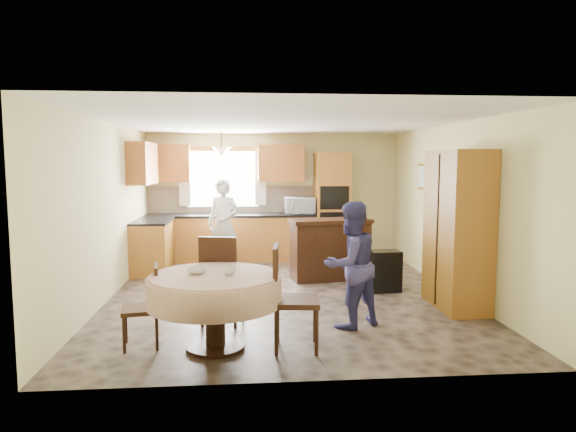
% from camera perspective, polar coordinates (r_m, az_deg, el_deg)
% --- Properties ---
extents(floor, '(5.00, 6.00, 0.01)m').
position_cam_1_polar(floor, '(7.60, -0.36, -8.72)').
color(floor, brown).
rests_on(floor, ground).
extents(ceiling, '(5.00, 6.00, 0.01)m').
position_cam_1_polar(ceiling, '(7.37, -0.37, 10.42)').
color(ceiling, white).
rests_on(ceiling, wall_back).
extents(wall_back, '(5.00, 0.02, 2.50)m').
position_cam_1_polar(wall_back, '(10.37, -1.68, 2.23)').
color(wall_back, '#D2CB86').
rests_on(wall_back, floor).
extents(wall_front, '(5.00, 0.02, 2.50)m').
position_cam_1_polar(wall_front, '(4.42, 2.73, -2.87)').
color(wall_front, '#D2CB86').
rests_on(wall_front, floor).
extents(wall_left, '(0.02, 6.00, 2.50)m').
position_cam_1_polar(wall_left, '(7.61, -19.49, 0.52)').
color(wall_left, '#D2CB86').
rests_on(wall_left, floor).
extents(wall_right, '(0.02, 6.00, 2.50)m').
position_cam_1_polar(wall_right, '(7.98, 17.83, 0.82)').
color(wall_right, '#D2CB86').
rests_on(wall_right, floor).
extents(window, '(1.40, 0.03, 1.10)m').
position_cam_1_polar(window, '(10.32, -7.25, 4.11)').
color(window, white).
rests_on(window, wall_back).
extents(curtain_left, '(0.22, 0.02, 1.15)m').
position_cam_1_polar(curtain_left, '(10.33, -11.43, 4.32)').
color(curtain_left, white).
rests_on(curtain_left, wall_back).
extents(curtain_right, '(0.22, 0.02, 1.15)m').
position_cam_1_polar(curtain_right, '(10.27, -3.06, 4.42)').
color(curtain_right, white).
rests_on(curtain_right, wall_back).
extents(base_cab_back, '(3.30, 0.60, 0.88)m').
position_cam_1_polar(base_cab_back, '(10.14, -6.38, -2.49)').
color(base_cab_back, orange).
rests_on(base_cab_back, floor).
extents(counter_back, '(3.30, 0.64, 0.04)m').
position_cam_1_polar(counter_back, '(10.09, -6.41, 0.09)').
color(counter_back, black).
rests_on(counter_back, base_cab_back).
extents(base_cab_left, '(0.60, 1.20, 0.88)m').
position_cam_1_polar(base_cab_left, '(9.39, -14.79, -3.34)').
color(base_cab_left, orange).
rests_on(base_cab_left, floor).
extents(counter_left, '(0.64, 1.20, 0.04)m').
position_cam_1_polar(counter_left, '(9.33, -14.86, -0.55)').
color(counter_left, black).
rests_on(counter_left, base_cab_left).
extents(backsplash, '(3.30, 0.02, 0.55)m').
position_cam_1_polar(backsplash, '(10.35, -6.38, 1.80)').
color(backsplash, '#CEB091').
rests_on(backsplash, wall_back).
extents(wall_cab_left, '(0.85, 0.33, 0.72)m').
position_cam_1_polar(wall_cab_left, '(10.27, -13.19, 5.72)').
color(wall_cab_left, '#B5642D').
rests_on(wall_cab_left, wall_back).
extents(wall_cab_right, '(0.90, 0.33, 0.72)m').
position_cam_1_polar(wall_cab_right, '(10.19, -0.79, 5.88)').
color(wall_cab_right, '#B5642D').
rests_on(wall_cab_right, wall_back).
extents(wall_cab_side, '(0.33, 1.20, 0.72)m').
position_cam_1_polar(wall_cab_side, '(9.30, -15.86, 5.64)').
color(wall_cab_side, '#B5642D').
rests_on(wall_cab_side, wall_left).
extents(oven_tower, '(0.66, 0.62, 2.12)m').
position_cam_1_polar(oven_tower, '(10.21, 4.88, 1.08)').
color(oven_tower, orange).
rests_on(oven_tower, floor).
extents(oven_upper, '(0.56, 0.01, 0.45)m').
position_cam_1_polar(oven_upper, '(9.88, 5.20, 2.02)').
color(oven_upper, black).
rests_on(oven_upper, oven_tower).
extents(oven_lower, '(0.56, 0.01, 0.45)m').
position_cam_1_polar(oven_lower, '(9.93, 5.17, -0.86)').
color(oven_lower, black).
rests_on(oven_lower, oven_tower).
extents(pendant, '(0.36, 0.36, 0.18)m').
position_cam_1_polar(pendant, '(9.84, -7.40, 7.05)').
color(pendant, beige).
rests_on(pendant, ceiling).
extents(sideboard, '(1.39, 0.74, 0.94)m').
position_cam_1_polar(sideboard, '(8.50, 4.69, -3.91)').
color(sideboard, '#371D0F').
rests_on(sideboard, floor).
extents(space_heater, '(0.47, 0.34, 0.61)m').
position_cam_1_polar(space_heater, '(7.87, 10.69, -6.02)').
color(space_heater, black).
rests_on(space_heater, floor).
extents(cupboard, '(0.55, 1.09, 2.09)m').
position_cam_1_polar(cupboard, '(7.12, 18.33, -1.46)').
color(cupboard, orange).
rests_on(cupboard, floor).
extents(dining_table, '(1.38, 1.38, 0.79)m').
position_cam_1_polar(dining_table, '(5.38, -8.14, -8.24)').
color(dining_table, '#371D0F').
rests_on(dining_table, floor).
extents(chair_left, '(0.43, 0.43, 0.86)m').
position_cam_1_polar(chair_left, '(5.63, -15.38, -9.18)').
color(chair_left, '#371D0F').
rests_on(chair_left, floor).
extents(chair_back, '(0.56, 0.56, 1.08)m').
position_cam_1_polar(chair_back, '(6.16, -7.48, -6.58)').
color(chair_back, '#371D0F').
rests_on(chair_back, floor).
extents(chair_right, '(0.51, 0.51, 1.08)m').
position_cam_1_polar(chair_right, '(5.33, -0.03, -8.46)').
color(chair_right, '#371D0F').
rests_on(chair_right, floor).
extents(framed_picture, '(0.06, 0.54, 0.45)m').
position_cam_1_polar(framed_picture, '(8.99, 14.96, 4.25)').
color(framed_picture, yellow).
rests_on(framed_picture, wall_right).
extents(microwave, '(0.60, 0.42, 0.33)m').
position_cam_1_polar(microwave, '(10.07, 1.30, 1.18)').
color(microwave, silver).
rests_on(microwave, counter_back).
extents(person_sink, '(0.69, 0.57, 1.63)m').
position_cam_1_polar(person_sink, '(9.35, -7.19, -0.91)').
color(person_sink, silver).
rests_on(person_sink, floor).
extents(person_dining, '(0.90, 0.83, 1.48)m').
position_cam_1_polar(person_dining, '(6.06, 6.99, -5.38)').
color(person_dining, navy).
rests_on(person_dining, floor).
extents(bowl_sideboard, '(0.25, 0.25, 0.05)m').
position_cam_1_polar(bowl_sideboard, '(8.38, 2.10, -0.60)').
color(bowl_sideboard, '#B2B2B2').
rests_on(bowl_sideboard, sideboard).
extents(bottle_sideboard, '(0.16, 0.16, 0.31)m').
position_cam_1_polar(bottle_sideboard, '(8.51, 7.83, 0.32)').
color(bottle_sideboard, silver).
rests_on(bottle_sideboard, sideboard).
extents(cup_table, '(0.14, 0.14, 0.10)m').
position_cam_1_polar(cup_table, '(5.28, -6.51, -6.01)').
color(cup_table, '#B2B2B2').
rests_on(cup_table, dining_table).
extents(bowl_table, '(0.26, 0.26, 0.06)m').
position_cam_1_polar(bowl_table, '(5.39, -10.10, -6.01)').
color(bowl_table, '#B2B2B2').
rests_on(bowl_table, dining_table).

